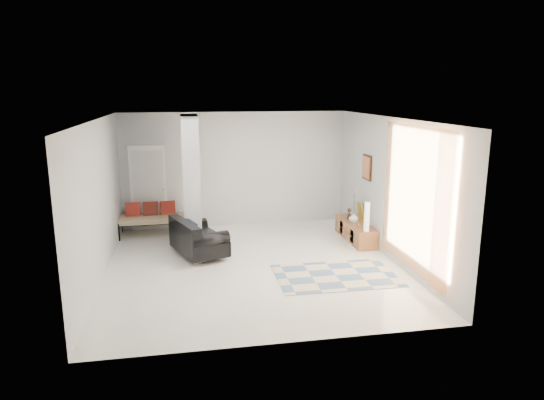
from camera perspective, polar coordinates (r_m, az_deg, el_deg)
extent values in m
plane|color=beige|center=(9.45, -2.23, -7.68)|extent=(6.00, 6.00, 0.00)
plane|color=white|center=(8.87, -2.38, 9.52)|extent=(6.00, 6.00, 0.00)
plane|color=#B5B8BA|center=(11.99, -4.34, 3.61)|extent=(6.00, 0.00, 6.00)
plane|color=#B5B8BA|center=(6.20, 1.65, -5.10)|extent=(6.00, 0.00, 6.00)
plane|color=#B5B8BA|center=(9.10, -19.71, -0.05)|extent=(0.00, 6.00, 6.00)
plane|color=#B5B8BA|center=(9.82, 13.79, 1.23)|extent=(0.00, 6.00, 6.00)
cube|color=#A9ADB0|center=(10.54, -9.48, 2.21)|extent=(0.35, 1.20, 2.80)
cube|color=white|center=(11.98, -14.33, 1.39)|extent=(0.85, 0.06, 2.04)
plane|color=#FF9443|center=(8.76, 16.37, 0.05)|extent=(0.00, 2.55, 2.55)
cube|color=#321C0D|center=(10.87, 11.12, 3.79)|extent=(0.04, 0.45, 0.55)
cube|color=brown|center=(11.11, 9.83, -3.63)|extent=(0.45, 1.63, 0.40)
cube|color=#321C0D|center=(10.72, 9.42, -4.23)|extent=(0.02, 0.22, 0.28)
cube|color=#321C0D|center=(11.37, 8.19, -3.19)|extent=(0.02, 0.22, 0.28)
cube|color=gold|center=(11.28, 10.38, -1.30)|extent=(0.09, 0.32, 0.40)
cube|color=silver|center=(10.68, 10.05, -2.85)|extent=(0.04, 0.10, 0.12)
cylinder|color=silver|center=(9.50, -8.94, -7.41)|extent=(0.05, 0.05, 0.10)
cylinder|color=silver|center=(10.47, -11.20, -5.58)|extent=(0.05, 0.05, 0.10)
cylinder|color=silver|center=(9.72, -5.64, -6.84)|extent=(0.05, 0.05, 0.10)
cylinder|color=silver|center=(10.67, -8.16, -5.10)|extent=(0.05, 0.05, 0.10)
cube|color=black|center=(10.02, -8.57, -5.11)|extent=(1.21, 1.53, 0.30)
cube|color=black|center=(9.82, -10.25, -3.53)|extent=(0.65, 1.32, 0.36)
cylinder|color=black|center=(9.47, -7.34, -4.67)|extent=(0.81, 0.53, 0.28)
cylinder|color=black|center=(10.44, -9.75, -3.10)|extent=(0.81, 0.53, 0.28)
cube|color=black|center=(9.86, -9.60, -3.32)|extent=(0.30, 0.51, 0.31)
cylinder|color=black|center=(11.38, -17.55, -3.66)|extent=(0.04, 0.04, 0.40)
cylinder|color=black|center=(11.33, -9.05, -3.27)|extent=(0.04, 0.04, 0.40)
cylinder|color=black|center=(12.04, -17.27, -2.74)|extent=(0.04, 0.04, 0.40)
cylinder|color=black|center=(12.00, -9.24, -2.37)|extent=(0.04, 0.04, 0.40)
cube|color=#C6B691|center=(11.61, -13.33, -2.15)|extent=(1.73, 0.77, 0.12)
cube|color=maroon|center=(11.73, -16.03, -1.05)|extent=(0.34, 0.17, 0.33)
cube|color=maroon|center=(11.71, -14.10, -0.96)|extent=(0.34, 0.17, 0.33)
cube|color=maroon|center=(11.70, -12.16, -0.87)|extent=(0.34, 0.17, 0.33)
cube|color=#C3B795|center=(9.01, 7.51, -8.80)|extent=(2.19, 1.47, 0.01)
cylinder|color=white|center=(10.37, 11.10, -1.94)|extent=(0.11, 0.11, 0.62)
imported|color=white|center=(11.05, 9.58, -2.04)|extent=(0.23, 0.23, 0.22)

